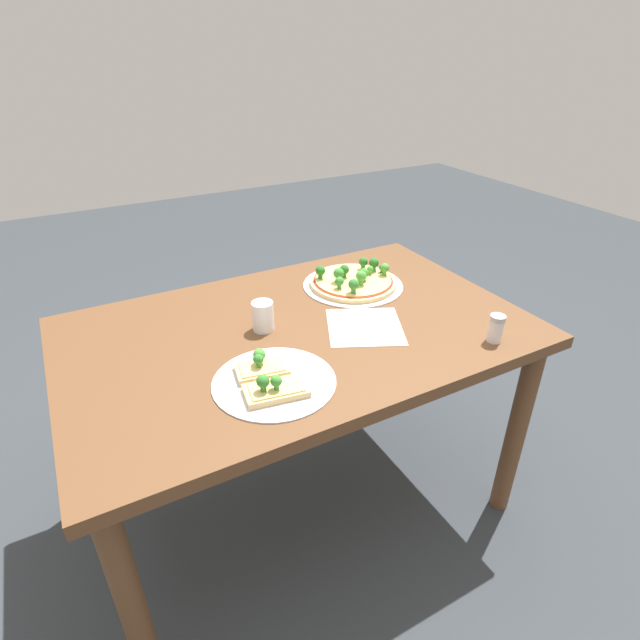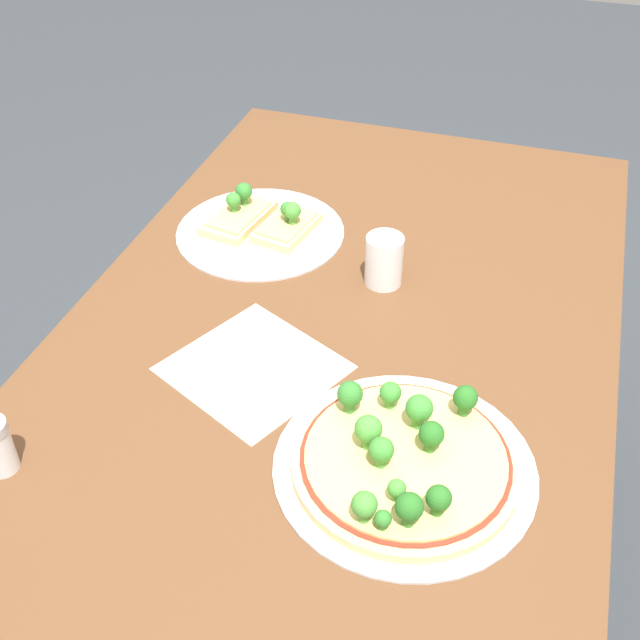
# 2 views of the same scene
# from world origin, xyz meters

# --- Properties ---
(ground_plane) EXTENTS (8.00, 8.00, 0.00)m
(ground_plane) POSITION_xyz_m (0.00, 0.00, 0.00)
(ground_plane) COLOR #33383D
(dining_table) EXTENTS (1.30, 0.82, 0.70)m
(dining_table) POSITION_xyz_m (0.00, 0.00, 0.61)
(dining_table) COLOR brown
(dining_table) RESTS_ON ground_plane
(pizza_tray_whole) EXTENTS (0.33, 0.33, 0.07)m
(pizza_tray_whole) POSITION_xyz_m (0.28, 0.16, 0.72)
(pizza_tray_whole) COLOR silver
(pizza_tray_whole) RESTS_ON dining_table
(pizza_tray_slice) EXTENTS (0.30, 0.30, 0.07)m
(pizza_tray_slice) POSITION_xyz_m (-0.18, -0.21, 0.71)
(pizza_tray_slice) COLOR silver
(pizza_tray_slice) RESTS_ON dining_table
(drinking_cup) EXTENTS (0.06, 0.06, 0.09)m
(drinking_cup) POSITION_xyz_m (-0.09, 0.04, 0.74)
(drinking_cup) COLOR white
(drinking_cup) RESTS_ON dining_table
(paper_menu) EXTENTS (0.28, 0.28, 0.00)m
(paper_menu) POSITION_xyz_m (0.17, -0.09, 0.70)
(paper_menu) COLOR silver
(paper_menu) RESTS_ON dining_table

